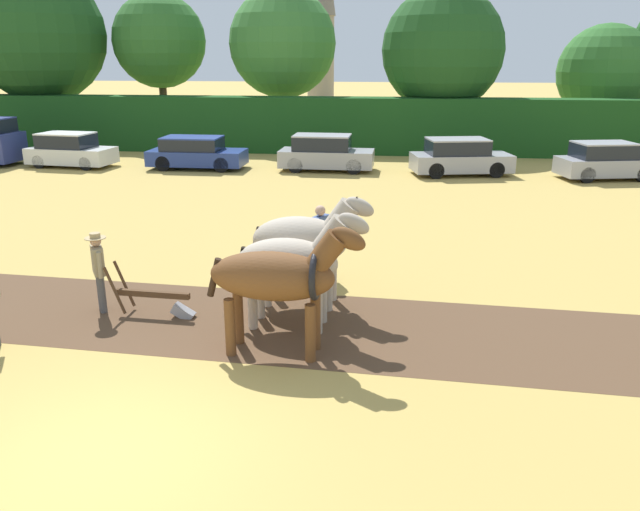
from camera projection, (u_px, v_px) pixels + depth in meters
ground_plane at (107, 455)px, 8.07m from camera, size 240.00×240.00×0.00m
plowed_furrow_strip at (107, 311)px, 12.59m from camera, size 25.17×4.90×0.01m
hedgerow at (324, 125)px, 32.82m from camera, size 55.83×1.68×2.87m
tree_far_left at (38, 35)px, 35.07m from camera, size 7.48×7.48×9.78m
tree_left at (159, 41)px, 35.96m from camera, size 5.31×5.31×8.40m
tree_center_left at (283, 43)px, 35.20m from camera, size 6.04×6.04×8.62m
tree_center at (443, 50)px, 32.92m from camera, size 6.43×6.43×8.44m
tree_center_right at (605, 72)px, 34.12m from camera, size 5.09×5.09×6.63m
church_spire at (321, 0)px, 60.94m from camera, size 2.96×2.96×19.23m
draft_horse_lead_left at (279, 277)px, 10.46m from camera, size 2.80×1.01×2.39m
draft_horse_lead_right at (293, 262)px, 11.56m from camera, size 2.64×1.07×2.34m
draft_horse_trail_left at (305, 240)px, 12.61m from camera, size 2.63×1.15×2.38m
plow at (160, 300)px, 12.31m from camera, size 1.76×0.48×1.13m
farmer_at_plow at (98, 266)px, 12.36m from camera, size 0.42×0.56×1.64m
farmer_beside_team at (320, 236)px, 14.20m from camera, size 0.40×0.63×1.73m
parked_car_left at (70, 151)px, 28.83m from camera, size 4.04×2.16×1.55m
parked_car_center_left at (196, 153)px, 28.30m from camera, size 4.34×1.90×1.44m
parked_car_center at (325, 154)px, 27.81m from camera, size 4.21×1.85×1.59m
parked_car_center_right at (460, 157)px, 26.80m from camera, size 4.45×2.57×1.56m
parked_car_right at (605, 161)px, 25.90m from camera, size 4.14×2.48×1.53m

